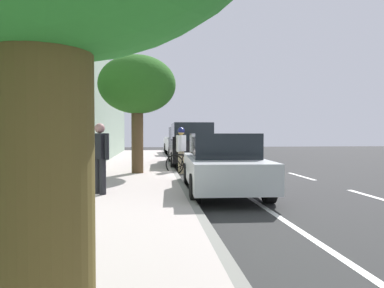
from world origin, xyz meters
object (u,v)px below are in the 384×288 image
Objects in this scene: parked_sedan_silver_mid at (222,164)px; cyclist_with_backpack at (180,145)px; parked_pickup_white_nearest at (181,143)px; parked_suv_black_second at (191,144)px; bicycle_at_curb at (188,164)px; street_tree_near_cyclist at (137,86)px; pedestrian_on_phone at (100,154)px.

parked_sedan_silver_mid is 2.54× the size of cyclist_with_backpack.
parked_suv_black_second is (0.22, 8.23, 0.13)m from parked_pickup_white_nearest.
parked_suv_black_second reaches higher than bicycle_at_curb.
cyclist_with_backpack is 2.73m from street_tree_near_cyclist.
parked_pickup_white_nearest is 16.50m from pedestrian_on_phone.
street_tree_near_cyclist is 4.93m from pedestrian_on_phone.
parked_sedan_silver_mid is 5.07m from street_tree_near_cyclist.
bicycle_at_curb is 0.39× the size of street_tree_near_cyclist.
street_tree_near_cyclist is at bearing 78.05° from parked_pickup_white_nearest.
parked_pickup_white_nearest is at bearing -101.07° from pedestrian_on_phone.
bicycle_at_curb is (0.50, -4.03, -0.36)m from parked_sedan_silver_mid.
parked_pickup_white_nearest is 3.38× the size of bicycle_at_curb.
street_tree_near_cyclist reaches higher than cyclist_with_backpack.
parked_sedan_silver_mid reaches higher than bicycle_at_curb.
parked_suv_black_second is at bearing -89.89° from parked_sedan_silver_mid.
parked_pickup_white_nearest is 1.21× the size of parked_sedan_silver_mid.
parked_pickup_white_nearest is 1.14× the size of parked_suv_black_second.
parked_pickup_white_nearest is 1.31× the size of street_tree_near_cyclist.
parked_suv_black_second is 2.69× the size of cyclist_with_backpack.
cyclist_with_backpack reaches higher than pedestrian_on_phone.
street_tree_near_cyclist is at bearing -58.88° from parked_sedan_silver_mid.
parked_sedan_silver_mid is at bearing 90.11° from parked_suv_black_second.
parked_sedan_silver_mid is 3.04m from pedestrian_on_phone.
parked_suv_black_second reaches higher than cyclist_with_backpack.
pedestrian_on_phone is (2.95, 7.96, 0.02)m from parked_suv_black_second.
parked_suv_black_second is at bearing -122.54° from street_tree_near_cyclist.
parked_sedan_silver_mid is 2.80× the size of bicycle_at_curb.
parked_pickup_white_nearest is at bearing -94.73° from cyclist_with_backpack.
parked_suv_black_second is at bearing -98.18° from bicycle_at_curb.
parked_pickup_white_nearest is 3.07× the size of cyclist_with_backpack.
bicycle_at_curb is (0.70, 11.59, -0.51)m from parked_pickup_white_nearest.
bicycle_at_curb is at bearing -172.99° from street_tree_near_cyclist.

